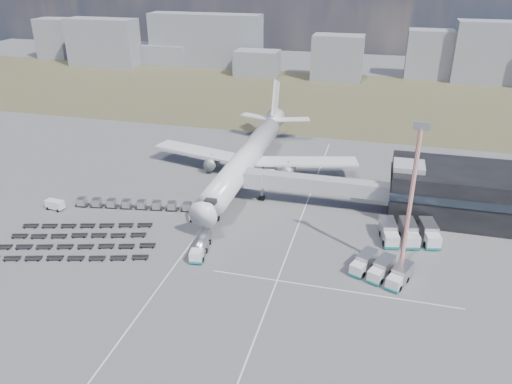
# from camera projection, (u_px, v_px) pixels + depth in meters

# --- Properties ---
(ground) EXTENTS (420.00, 420.00, 0.00)m
(ground) POSITION_uv_depth(u_px,v_px,m) (202.00, 243.00, 92.41)
(ground) COLOR #565659
(ground) RESTS_ON ground
(grass_strip) EXTENTS (420.00, 90.00, 0.01)m
(grass_strip) POSITION_uv_depth(u_px,v_px,m) (303.00, 97.00, 188.62)
(grass_strip) COLOR brown
(grass_strip) RESTS_ON ground
(lane_markings) EXTENTS (47.12, 110.00, 0.01)m
(lane_markings) POSITION_uv_depth(u_px,v_px,m) (257.00, 242.00, 92.78)
(lane_markings) COLOR silver
(lane_markings) RESTS_ON ground
(terminal) EXTENTS (30.40, 16.40, 11.00)m
(terminal) POSITION_uv_depth(u_px,v_px,m) (466.00, 192.00, 100.14)
(terminal) COLOR black
(terminal) RESTS_ON ground
(jet_bridge) EXTENTS (30.30, 3.80, 7.05)m
(jet_bridge) POSITION_uv_depth(u_px,v_px,m) (307.00, 183.00, 104.46)
(jet_bridge) COLOR #939399
(jet_bridge) RESTS_ON ground
(airliner) EXTENTS (51.59, 64.53, 17.62)m
(airliner) POSITION_uv_depth(u_px,v_px,m) (249.00, 156.00, 118.47)
(airliner) COLOR silver
(airliner) RESTS_ON ground
(skyline) EXTENTS (288.40, 26.02, 24.81)m
(skyline) POSITION_uv_depth(u_px,v_px,m) (283.00, 49.00, 224.99)
(skyline) COLOR gray
(skyline) RESTS_ON ground
(fuel_tanker) EXTENTS (3.30, 8.96, 2.83)m
(fuel_tanker) POSITION_uv_depth(u_px,v_px,m) (201.00, 245.00, 89.01)
(fuel_tanker) COLOR silver
(fuel_tanker) RESTS_ON ground
(pushback_tug) EXTENTS (3.24, 2.08, 1.40)m
(pushback_tug) POSITION_uv_depth(u_px,v_px,m) (197.00, 217.00, 100.03)
(pushback_tug) COLOR silver
(pushback_tug) RESTS_ON ground
(utility_van) EXTENTS (4.00, 2.18, 2.08)m
(utility_van) POSITION_uv_depth(u_px,v_px,m) (55.00, 205.00, 104.33)
(utility_van) COLOR silver
(utility_van) RESTS_ON ground
(catering_truck) EXTENTS (2.76, 6.03, 2.71)m
(catering_truck) POSITION_uv_depth(u_px,v_px,m) (269.00, 177.00, 116.94)
(catering_truck) COLOR silver
(catering_truck) RESTS_ON ground
(service_trucks_near) EXTENTS (10.44, 9.30, 2.62)m
(service_trucks_near) POSITION_uv_depth(u_px,v_px,m) (381.00, 269.00, 82.24)
(service_trucks_near) COLOR silver
(service_trucks_near) RESTS_ON ground
(service_trucks_far) EXTENTS (11.38, 9.46, 3.06)m
(service_trucks_far) POSITION_uv_depth(u_px,v_px,m) (409.00, 233.00, 92.63)
(service_trucks_far) COLOR silver
(service_trucks_far) RESTS_ON ground
(uld_row) EXTENTS (25.33, 5.62, 1.72)m
(uld_row) POSITION_uv_depth(u_px,v_px,m) (134.00, 204.00, 104.66)
(uld_row) COLOR black
(uld_row) RESTS_ON ground
(baggage_dollies) EXTENTS (30.50, 20.24, 0.67)m
(baggage_dollies) POSITION_uv_depth(u_px,v_px,m) (75.00, 241.00, 92.41)
(baggage_dollies) COLOR black
(baggage_dollies) RESTS_ON ground
(floodlight_mast) EXTENTS (2.46, 2.02, 26.19)m
(floodlight_mast) POSITION_uv_depth(u_px,v_px,m) (410.00, 202.00, 78.40)
(floodlight_mast) COLOR red
(floodlight_mast) RESTS_ON ground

